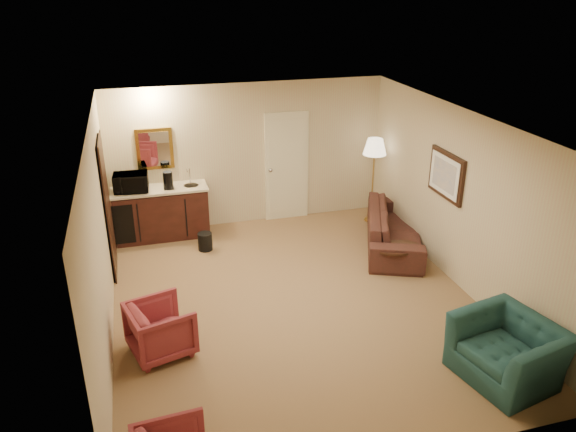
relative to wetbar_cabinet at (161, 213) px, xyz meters
name	(u,v)px	position (x,y,z in m)	size (l,w,h in m)	color
ground	(295,302)	(1.65, -2.72, -0.46)	(6.00, 6.00, 0.00)	#896546
room_walls	(274,172)	(1.55, -1.95, 1.26)	(5.02, 6.01, 2.61)	beige
wetbar_cabinet	(161,213)	(0.00, 0.00, 0.00)	(1.64, 0.58, 0.92)	#3E1813
sofa	(395,222)	(3.80, -1.42, -0.02)	(2.23, 0.65, 0.87)	black
teal_armchair	(509,342)	(3.54, -4.92, 0.02)	(1.10, 0.71, 0.96)	#1E494B
rose_chair_near	(161,327)	(-0.25, -3.38, -0.09)	(0.71, 0.67, 0.73)	maroon
coffee_table	(397,259)	(3.45, -2.26, -0.25)	(0.73, 0.49, 0.42)	#331911
floor_lamp	(373,180)	(3.85, -0.32, 0.34)	(0.43, 0.43, 1.60)	#B58E3C
waste_bin	(205,242)	(0.65, -0.72, -0.31)	(0.24, 0.24, 0.30)	black
microwave	(131,181)	(-0.45, -0.02, 0.65)	(0.57, 0.31, 0.38)	black
coffee_maker	(168,180)	(0.16, -0.07, 0.61)	(0.16, 0.16, 0.31)	black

